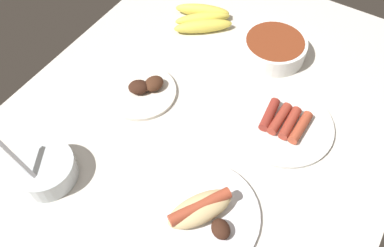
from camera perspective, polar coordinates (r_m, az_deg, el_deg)
The scene contains 7 objects.
ground_plane at distance 97.25cm, azimuth 1.60°, elevation -0.02°, with size 120.00×90.00×3.00cm, color silver.
bowl_coleslaw at distance 90.88cm, azimuth -20.30°, elevation -6.11°, with size 13.19×13.38×15.08cm.
plate_grilled_meat at distance 101.29cm, azimuth -7.13°, elevation 4.78°, with size 18.05×18.05×4.10cm.
bowl_chili at distance 110.74cm, azimuth 11.64°, elevation 10.60°, with size 17.15×17.15×5.23cm.
plate_sausages at distance 96.63cm, azimuth 12.98°, elevation -0.05°, with size 23.63×23.63×3.34cm.
plate_hotdog_assembled at distance 82.20cm, azimuth 1.24°, elevation -12.61°, with size 24.71×24.71×5.61cm.
banana_bunch at distance 119.06cm, azimuth 1.53°, elevation 14.75°, with size 17.08×19.28×3.84cm.
Camera 1 is at (49.94, 27.69, 77.22)cm, focal length 37.32 mm.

